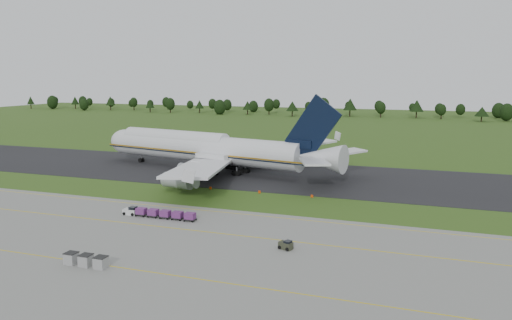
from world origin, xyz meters
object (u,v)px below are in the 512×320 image
at_px(baggage_train, 158,213).
at_px(utility_cart, 286,246).
at_px(aircraft, 208,148).
at_px(edge_markers, 259,192).
at_px(uld_row, 86,260).

height_order(baggage_train, utility_cart, baggage_train).
bearing_deg(aircraft, edge_markers, -43.49).
xyz_separation_m(baggage_train, edge_markers, (11.23, 24.30, -0.59)).
height_order(utility_cart, uld_row, uld_row).
relative_size(baggage_train, uld_row, 2.27).
height_order(uld_row, edge_markers, uld_row).
distance_m(aircraft, edge_markers, 30.89).
xyz_separation_m(aircraft, baggage_train, (10.78, -45.18, -5.22)).
bearing_deg(baggage_train, aircraft, 103.42).
xyz_separation_m(aircraft, uld_row, (13.57, -68.95, -5.22)).
distance_m(utility_cart, edge_markers, 36.13).
bearing_deg(utility_cart, aircraft, 124.84).
xyz_separation_m(aircraft, edge_markers, (22.01, -20.88, -5.81)).
xyz_separation_m(utility_cart, uld_row, (-23.74, -15.34, 0.28)).
distance_m(baggage_train, edge_markers, 26.78).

